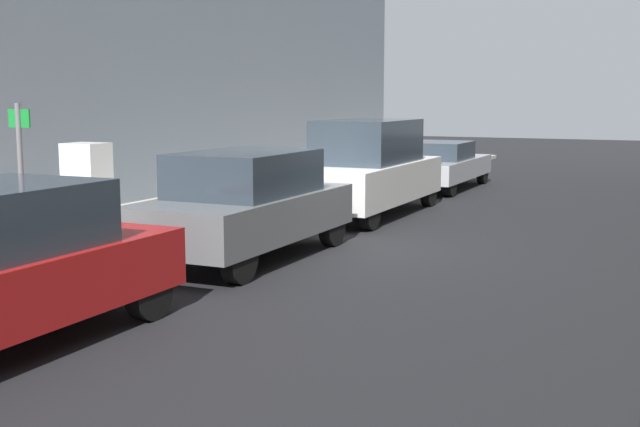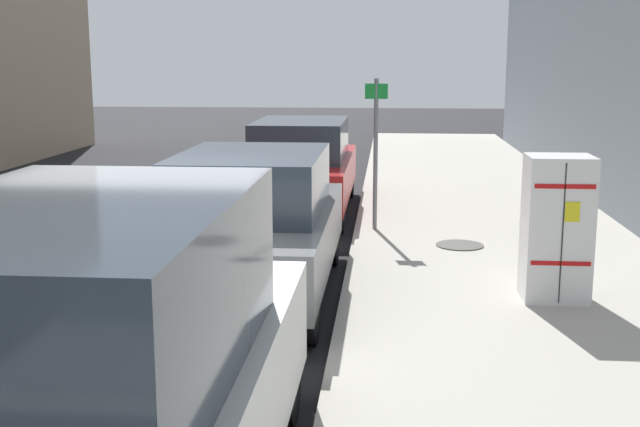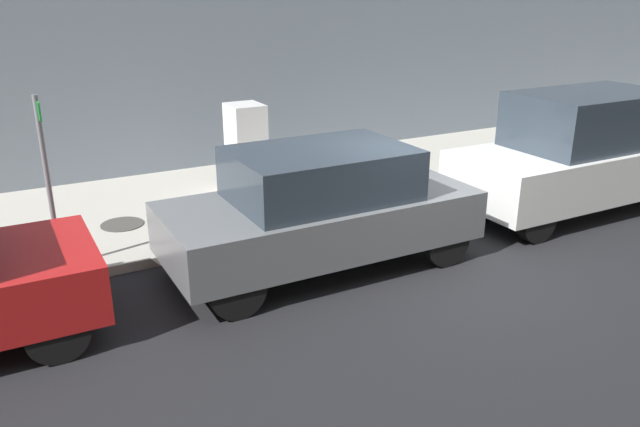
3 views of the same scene
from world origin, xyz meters
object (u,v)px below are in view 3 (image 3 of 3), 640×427
object	(u,v)px
parked_suv_gray	(321,207)
parked_van_white	(586,152)
street_sign_post	(47,174)
discarded_refrigerator	(246,147)
fire_hydrant	(585,150)

from	to	relation	value
parked_suv_gray	parked_van_white	distance (m)	5.44
street_sign_post	parked_van_white	bearing A→B (deg)	80.82
discarded_refrigerator	street_sign_post	distance (m)	4.29
discarded_refrigerator	parked_suv_gray	bearing A→B (deg)	-4.93
discarded_refrigerator	fire_hydrant	xyz separation A→B (m)	(2.08, 6.99, -0.43)
street_sign_post	fire_hydrant	distance (m)	10.72
street_sign_post	parked_suv_gray	xyz separation A→B (m)	(1.43, 3.39, -0.59)
fire_hydrant	parked_suv_gray	size ratio (longest dim) A/B	0.17
parked_suv_gray	parked_van_white	size ratio (longest dim) A/B	0.88
street_sign_post	fire_hydrant	bearing A→B (deg)	90.24
street_sign_post	parked_van_white	distance (m)	8.95
fire_hydrant	parked_van_white	size ratio (longest dim) A/B	0.15
discarded_refrigerator	street_sign_post	bearing A→B (deg)	-60.13
parked_suv_gray	parked_van_white	world-z (taller)	parked_van_white
street_sign_post	parked_suv_gray	world-z (taller)	street_sign_post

